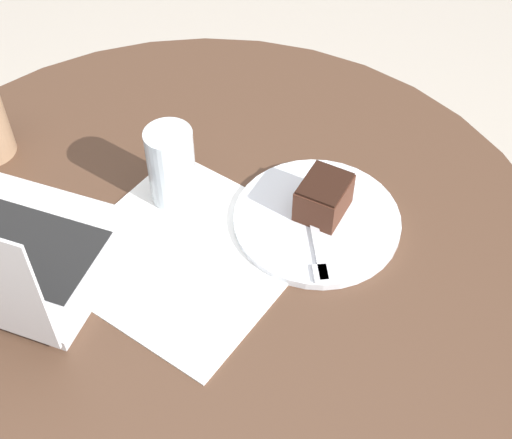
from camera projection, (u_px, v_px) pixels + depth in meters
The scene contains 6 objects.
dining_table at pixel (200, 318), 1.10m from camera, with size 1.03×1.03×0.74m.
paper_document at pixel (188, 252), 0.98m from camera, with size 0.39×0.38×0.00m.
plate at pixel (317, 220), 1.02m from camera, with size 0.24×0.24×0.01m.
cake_slice at pixel (324, 197), 1.00m from camera, with size 0.09×0.08×0.06m.
fork at pixel (317, 242), 0.98m from camera, with size 0.17×0.06×0.00m.
water_glass at pixel (172, 167), 1.01m from camera, with size 0.07×0.07×0.12m.
Camera 1 is at (-0.59, -0.20, 1.50)m, focal length 50.00 mm.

